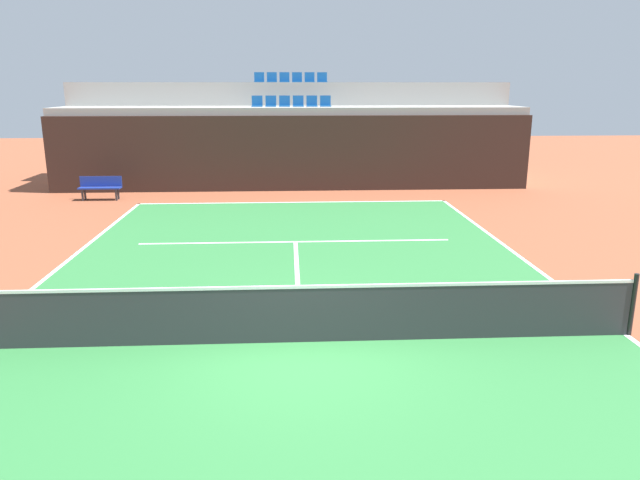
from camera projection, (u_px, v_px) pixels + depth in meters
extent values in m
plane|color=brown|center=(301.00, 342.00, 9.67)|extent=(80.00, 80.00, 0.00)
cube|color=#2D7238|center=(301.00, 342.00, 9.67)|extent=(11.00, 24.00, 0.01)
cube|color=white|center=(293.00, 202.00, 21.22)|extent=(11.00, 0.10, 0.00)
cube|color=white|center=(626.00, 334.00, 9.95)|extent=(0.10, 24.00, 0.00)
cube|color=white|center=(295.00, 242.00, 15.85)|extent=(8.26, 0.10, 0.00)
cube|color=white|center=(297.00, 280.00, 12.76)|extent=(0.10, 6.40, 0.00)
cube|color=black|center=(292.00, 154.00, 23.35)|extent=(18.92, 0.30, 2.93)
cube|color=#9E9E99|center=(292.00, 146.00, 24.62)|extent=(18.92, 2.40, 3.22)
cube|color=#9E9E99|center=(291.00, 130.00, 26.82)|extent=(18.92, 2.40, 4.19)
cube|color=#145193|center=(257.00, 106.00, 24.14)|extent=(0.44, 0.44, 0.04)
cube|color=#145193|center=(257.00, 101.00, 24.27)|extent=(0.44, 0.04, 0.40)
cube|color=#145193|center=(271.00, 106.00, 24.16)|extent=(0.44, 0.44, 0.04)
cube|color=#145193|center=(271.00, 101.00, 24.30)|extent=(0.44, 0.04, 0.40)
cube|color=#145193|center=(285.00, 106.00, 24.19)|extent=(0.44, 0.44, 0.04)
cube|color=#145193|center=(285.00, 100.00, 24.33)|extent=(0.44, 0.04, 0.40)
cube|color=#145193|center=(298.00, 106.00, 24.22)|extent=(0.44, 0.44, 0.04)
cube|color=#145193|center=(298.00, 100.00, 24.36)|extent=(0.44, 0.04, 0.40)
cube|color=#145193|center=(312.00, 106.00, 24.25)|extent=(0.44, 0.44, 0.04)
cube|color=#145193|center=(312.00, 100.00, 24.39)|extent=(0.44, 0.04, 0.40)
cube|color=#145193|center=(326.00, 106.00, 24.28)|extent=(0.44, 0.44, 0.04)
cube|color=#145193|center=(325.00, 100.00, 24.42)|extent=(0.44, 0.04, 0.40)
cube|color=#145193|center=(259.00, 82.00, 26.21)|extent=(0.44, 0.44, 0.04)
cube|color=#145193|center=(259.00, 77.00, 26.35)|extent=(0.44, 0.04, 0.40)
cube|color=#145193|center=(272.00, 82.00, 26.24)|extent=(0.44, 0.44, 0.04)
cube|color=#145193|center=(272.00, 77.00, 26.38)|extent=(0.44, 0.04, 0.40)
cube|color=#145193|center=(284.00, 82.00, 26.27)|extent=(0.44, 0.44, 0.04)
cube|color=#145193|center=(284.00, 77.00, 26.41)|extent=(0.44, 0.04, 0.40)
cube|color=#145193|center=(297.00, 82.00, 26.30)|extent=(0.44, 0.44, 0.04)
cube|color=#145193|center=(297.00, 77.00, 26.44)|extent=(0.44, 0.04, 0.40)
cube|color=#145193|center=(310.00, 82.00, 26.33)|extent=(0.44, 0.44, 0.04)
cube|color=#145193|center=(310.00, 77.00, 26.46)|extent=(0.44, 0.04, 0.40)
cube|color=#145193|center=(322.00, 82.00, 26.36)|extent=(0.44, 0.44, 0.04)
cube|color=#145193|center=(322.00, 77.00, 26.49)|extent=(0.44, 0.04, 0.40)
cylinder|color=black|center=(633.00, 305.00, 9.82)|extent=(0.08, 0.08, 1.07)
cube|color=#333338|center=(301.00, 315.00, 9.55)|extent=(10.90, 0.02, 0.92)
cube|color=white|center=(300.00, 287.00, 9.43)|extent=(10.90, 0.04, 0.05)
cube|color=navy|center=(100.00, 188.00, 21.59)|extent=(1.50, 0.40, 0.05)
cube|color=navy|center=(101.00, 181.00, 21.70)|extent=(1.50, 0.04, 0.36)
cube|color=#2D2D33|center=(83.00, 195.00, 21.48)|extent=(0.06, 0.06, 0.42)
cube|color=#2D2D33|center=(116.00, 195.00, 21.54)|extent=(0.06, 0.06, 0.42)
cube|color=#2D2D33|center=(85.00, 194.00, 21.75)|extent=(0.06, 0.06, 0.42)
cube|color=#2D2D33|center=(118.00, 193.00, 21.81)|extent=(0.06, 0.06, 0.42)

